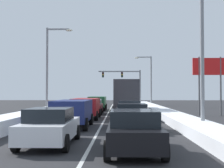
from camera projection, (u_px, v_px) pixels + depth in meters
name	position (u px, v px, depth m)	size (l,w,h in m)	color
ground_plane	(105.00, 119.00, 24.84)	(128.86, 128.86, 0.00)	#28282B
lane_stripe_between_right_lane_and_center_lane	(107.00, 115.00, 29.80)	(0.14, 54.52, 0.01)	silver
snow_bank_right_shoulder	(162.00, 112.00, 29.68)	(1.90, 54.52, 0.56)	white
snow_bank_left_shoulder	(53.00, 111.00, 29.93)	(1.77, 54.52, 0.77)	white
sedan_black_right_lane_nearest	(134.00, 131.00, 10.98)	(2.00, 4.50, 1.51)	black
sedan_charcoal_right_lane_second	(132.00, 116.00, 17.76)	(2.00, 4.50, 1.51)	#38383D
sedan_silver_right_lane_third	(129.00, 110.00, 23.70)	(2.00, 4.50, 1.51)	#B7BABF
box_truck_right_lane_fourth	(126.00, 95.00, 30.68)	(2.53, 7.20, 3.36)	slate
suv_tan_right_lane_fifth	(125.00, 102.00, 38.60)	(2.16, 4.90, 1.67)	#937F60
sedan_white_center_lane_nearest	(50.00, 126.00, 12.47)	(2.00, 4.50, 1.51)	silver
suv_navy_center_lane_second	(73.00, 111.00, 18.78)	(2.16, 4.90, 1.67)	navy
suv_red_center_lane_third	(86.00, 106.00, 25.04)	(2.16, 4.90, 1.67)	maroon
sedan_maroon_center_lane_fourth	(93.00, 106.00, 30.77)	(2.00, 4.50, 1.51)	maroon
suv_green_center_lane_fifth	(97.00, 102.00, 37.44)	(2.16, 4.90, 1.67)	#1E5633
traffic_light_gantry	(127.00, 80.00, 54.62)	(7.54, 0.47, 6.20)	slate
street_lamp_right_near	(196.00, 47.00, 17.43)	(2.66, 0.36, 7.91)	gray
street_lamp_right_mid	(149.00, 76.00, 47.14)	(2.66, 0.36, 7.79)	gray
street_lamp_left_mid	(51.00, 63.00, 30.58)	(2.66, 0.36, 8.64)	gray
roadside_sign_right	(210.00, 73.00, 28.67)	(3.20, 0.16, 5.50)	#59595B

